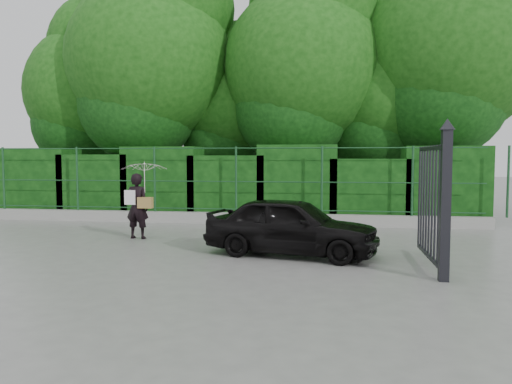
# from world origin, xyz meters

# --- Properties ---
(ground) EXTENTS (80.00, 80.00, 0.00)m
(ground) POSITION_xyz_m (0.00, 0.00, 0.00)
(ground) COLOR gray
(kerb) EXTENTS (14.00, 0.25, 0.30)m
(kerb) POSITION_xyz_m (0.00, 4.50, 0.15)
(kerb) COLOR #9E9E99
(kerb) RESTS_ON ground
(fence) EXTENTS (14.13, 0.06, 1.80)m
(fence) POSITION_xyz_m (0.22, 4.50, 1.20)
(fence) COLOR #194623
(fence) RESTS_ON kerb
(hedge) EXTENTS (14.20, 1.20, 2.15)m
(hedge) POSITION_xyz_m (-0.02, 5.50, 1.00)
(hedge) COLOR black
(hedge) RESTS_ON ground
(trees) EXTENTS (17.10, 6.15, 8.08)m
(trees) POSITION_xyz_m (1.14, 7.74, 4.62)
(trees) COLOR black
(trees) RESTS_ON ground
(gate) EXTENTS (0.22, 2.33, 2.36)m
(gate) POSITION_xyz_m (4.60, -0.72, 1.19)
(gate) COLOR black
(gate) RESTS_ON ground
(woman) EXTENTS (1.01, 1.03, 1.72)m
(woman) POSITION_xyz_m (-1.18, 1.80, 1.14)
(woman) COLOR black
(woman) RESTS_ON ground
(car) EXTENTS (3.39, 1.96, 1.09)m
(car) POSITION_xyz_m (2.24, 0.41, 0.54)
(car) COLOR black
(car) RESTS_ON ground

